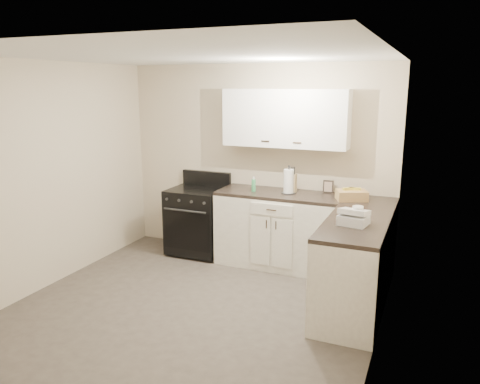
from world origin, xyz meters
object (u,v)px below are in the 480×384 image
at_px(knife_block, 292,183).
at_px(countertop_grill, 354,220).
at_px(stove, 197,220).
at_px(paper_towel, 289,181).
at_px(wicker_basket, 352,195).

height_order(knife_block, countertop_grill, knife_block).
xyz_separation_m(stove, paper_towel, (1.25, 0.03, 0.63)).
xyz_separation_m(stove, knife_block, (1.27, 0.11, 0.60)).
bearing_deg(paper_towel, countertop_grill, -46.60).
bearing_deg(wicker_basket, knife_block, 171.56).
distance_m(stove, knife_block, 1.41).
height_order(paper_towel, countertop_grill, paper_towel).
bearing_deg(stove, wicker_basket, -0.16).
bearing_deg(knife_block, stove, -175.24).
distance_m(knife_block, countertop_grill, 1.44).
relative_size(stove, wicker_basket, 2.54).
relative_size(wicker_basket, countertop_grill, 1.32).
bearing_deg(stove, countertop_grill, -23.87).
bearing_deg(knife_block, paper_towel, -105.22).
bearing_deg(knife_block, countertop_grill, -49.13).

